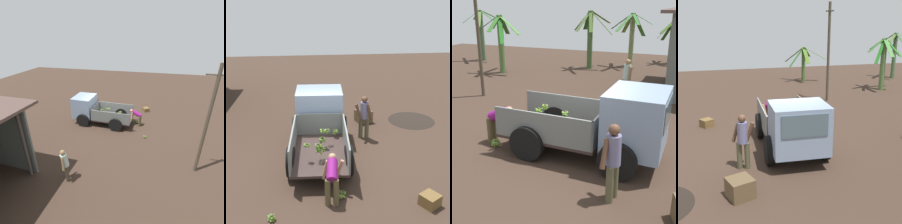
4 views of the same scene
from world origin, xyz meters
The scene contains 12 objects.
ground centered at (0.00, 0.00, 0.00)m, with size 36.00×36.00×0.00m, color #3B2B21.
cargo_truck centered at (1.13, 0.09, 1.02)m, with size 4.32×2.13×1.94m.
utility_pole centered at (-5.53, 3.80, 2.68)m, with size 0.95×0.14×5.16m.
banana_palm_1 centered at (-11.08, 4.17, 1.32)m, with size 2.08×2.64×2.44m.
banana_palm_3 centered at (-7.22, 8.14, 1.73)m, with size 2.45×2.51×3.21m.
banana_palm_4 centered at (-10.59, 11.08, 1.79)m, with size 2.60×2.18×3.36m.
person_foreground_visitor centered at (1.42, -1.59, 0.94)m, with size 0.40×0.71×1.69m.
person_worker_loading centered at (-2.22, -0.08, 0.73)m, with size 0.85×0.64×1.18m.
banana_bunch_on_ground_0 centered at (-2.21, -0.33, 0.13)m, with size 0.28×0.28×0.22m.
banana_bunch_on_ground_1 centered at (-2.94, 1.48, 0.10)m, with size 0.23×0.22×0.18m.
wooden_crate_0 centered at (-2.75, -2.63, 0.16)m, with size 0.44×0.44×0.32m, color brown.
wooden_crate_1 centered at (3.01, -1.87, 0.25)m, with size 0.60×0.60×0.51m, color brown.
Camera 4 is at (10.04, -2.45, 4.32)m, focal length 50.00 mm.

